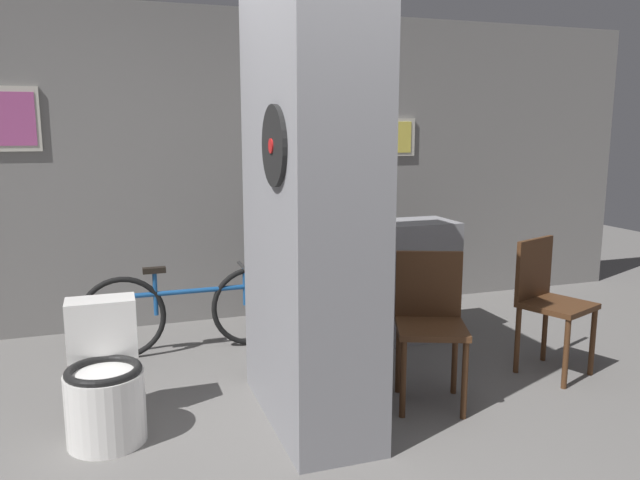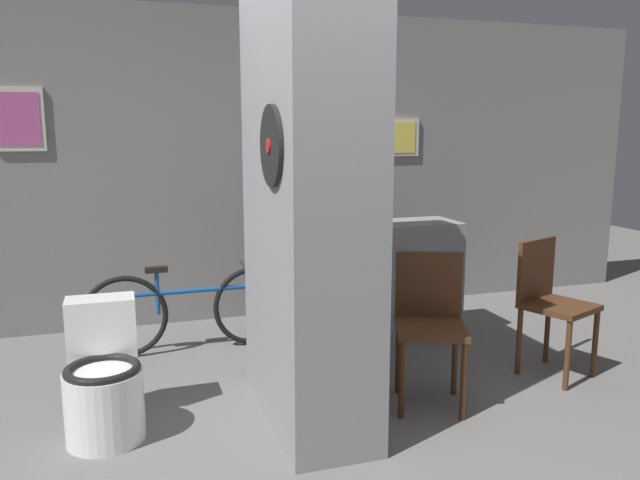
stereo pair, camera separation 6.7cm
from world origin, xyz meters
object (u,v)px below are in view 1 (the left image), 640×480
Objects in this scene: chair_near_pillar at (430,319)px; bicycle at (189,310)px; chair_by_doorway at (548,298)px; toilet at (105,384)px; bottle_tall at (363,211)px.

chair_near_pillar is 0.59× the size of bicycle.
chair_by_doorway is at bearing 30.78° from chair_near_pillar.
bottle_tall is (1.88, 0.97, 0.72)m from toilet.
bottle_tall is at bearing 110.21° from chair_near_pillar.
chair_by_doorway is 2.52m from bicycle.
bottle_tall is at bearing 112.74° from chair_by_doorway.
bottle_tall is at bearing -8.17° from bicycle.
bicycle is at bearing 155.63° from chair_near_pillar.
chair_by_doorway is 3.48× the size of bottle_tall.
bicycle is at bearing 131.16° from chair_by_doorway.
bottle_tall is (1.29, -0.19, 0.70)m from bicycle.
bottle_tall reaches higher than chair_by_doorway.
toilet is at bearing -117.26° from bicycle.
toilet reaches higher than bicycle.
bicycle is 1.48m from bottle_tall.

